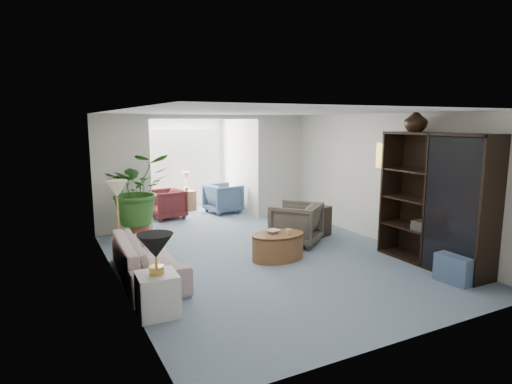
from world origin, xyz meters
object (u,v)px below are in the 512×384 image
coffee_bowl (273,231)px  side_table_dark (317,221)px  table_lamp (156,246)px  floor_lamp (117,189)px  sofa (148,258)px  end_table (157,294)px  entertainment_cabinet (435,200)px  sunroom_chair_maroon (167,204)px  cabinet_urn (416,120)px  sunroom_chair_blue (223,198)px  framed_picture (389,156)px  coffee_table (278,246)px  ottoman (459,268)px  coffee_cup (289,232)px  plant_pot (140,232)px  sunroom_table (187,200)px  wingback_chair (296,224)px

coffee_bowl → side_table_dark: 1.76m
table_lamp → floor_lamp: 2.32m
table_lamp → coffee_bowl: (2.34, 1.28, -0.40)m
sofa → end_table: sofa is taller
coffee_bowl → entertainment_cabinet: entertainment_cabinet is taller
floor_lamp → entertainment_cabinet: (4.54, -2.55, -0.16)m
table_lamp → sunroom_chair_maroon: size_ratio=0.56×
cabinet_urn → sunroom_chair_blue: (-1.45, 4.86, -2.00)m
table_lamp → floor_lamp: (-0.05, 2.29, 0.37)m
sofa → table_lamp: size_ratio=4.75×
framed_picture → sunroom_chair_blue: size_ratio=0.61×
sunroom_chair_blue → cabinet_urn: bearing=-171.1°
coffee_table → ottoman: bearing=-48.4°
coffee_cup → ottoman: coffee_cup is taller
coffee_cup → side_table_dark: bearing=38.2°
end_table → sunroom_chair_maroon: sunroom_chair_maroon is taller
sofa → sunroom_chair_maroon: (1.34, 3.76, 0.05)m
sofa → coffee_bowl: size_ratio=9.42×
coffee_table → sunroom_chair_maroon: size_ratio=1.21×
side_table_dark → ottoman: side_table_dark is taller
framed_picture → plant_pot: framed_picture is taller
sofa → coffee_bowl: bearing=-89.5°
sofa → sunroom_chair_blue: 4.71m
side_table_dark → sunroom_table: (-1.58, 3.73, -0.05)m
wingback_chair → plant_pot: wingback_chair is taller
table_lamp → sunroom_table: table_lamp is taller
floor_lamp → cabinet_urn: cabinet_urn is taller
table_lamp → ottoman: (4.27, -0.94, -0.67)m
entertainment_cabinet → plant_pot: (-3.96, 3.77, -0.93)m
sofa → floor_lamp: (-0.25, 0.94, 0.94)m
framed_picture → entertainment_cabinet: bearing=-100.0°
coffee_bowl → sunroom_table: 4.59m
end_table → sunroom_table: (2.29, 5.86, -0.01)m
wingback_chair → sunroom_table: 4.13m
sunroom_chair_blue → wingback_chair: bearing=174.5°
cabinet_urn → table_lamp: bearing=-176.9°
table_lamp → sunroom_chair_maroon: (1.54, 5.11, -0.52)m
sofa → sunroom_table: size_ratio=4.06×
coffee_table → sunroom_table: bearing=91.2°
ottoman → plant_pot: (-3.73, 4.46, -0.05)m
ottoman → plant_pot: ottoman is taller
side_table_dark → plant_pot: (-3.33, 1.39, -0.15)m
framed_picture → end_table: size_ratio=0.95×
end_table → coffee_cup: coffee_cup is taller
coffee_cup → framed_picture: bearing=-0.7°
coffee_cup → ottoman: (1.73, -2.02, -0.29)m
coffee_table → entertainment_cabinet: 2.69m
floor_lamp → wingback_chair: 3.36m
entertainment_cabinet → sunroom_table: 6.55m
end_table → entertainment_cabinet: (4.49, -0.26, 0.83)m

